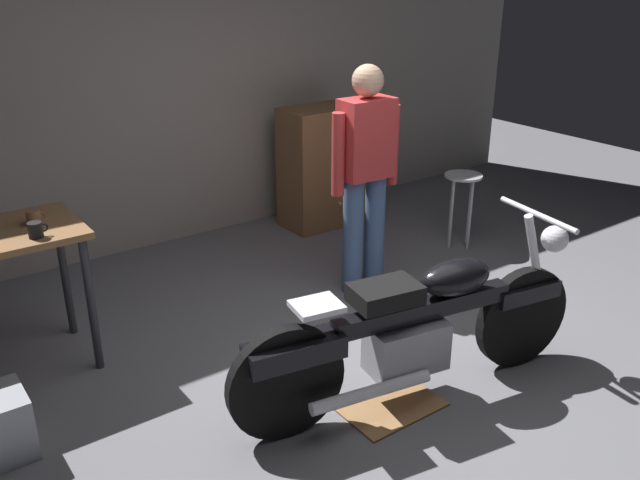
# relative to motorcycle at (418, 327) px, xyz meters

# --- Properties ---
(ground_plane) EXTENTS (12.00, 12.00, 0.00)m
(ground_plane) POSITION_rel_motorcycle_xyz_m (0.02, 0.23, -0.45)
(ground_plane) COLOR slate
(back_wall) EXTENTS (8.00, 0.12, 3.10)m
(back_wall) POSITION_rel_motorcycle_xyz_m (0.02, 3.03, 1.10)
(back_wall) COLOR gray
(back_wall) RESTS_ON ground_plane
(motorcycle) EXTENTS (2.17, 0.69, 1.00)m
(motorcycle) POSITION_rel_motorcycle_xyz_m (0.00, 0.00, 0.00)
(motorcycle) COLOR black
(motorcycle) RESTS_ON ground_plane
(person_standing) EXTENTS (0.57, 0.23, 1.67)m
(person_standing) POSITION_rel_motorcycle_xyz_m (0.63, 1.24, 0.48)
(person_standing) COLOR #45608B
(person_standing) RESTS_ON ground_plane
(shop_stool) EXTENTS (0.32, 0.32, 0.64)m
(shop_stool) POSITION_rel_motorcycle_xyz_m (1.84, 1.40, 0.05)
(shop_stool) COLOR #B2B2B7
(shop_stool) RESTS_ON ground_plane
(wooden_dresser) EXTENTS (0.80, 0.47, 1.10)m
(wooden_dresser) POSITION_rel_motorcycle_xyz_m (1.22, 2.53, 0.10)
(wooden_dresser) COLOR brown
(wooden_dresser) RESTS_ON ground_plane
(drip_tray) EXTENTS (0.56, 0.40, 0.01)m
(drip_tray) POSITION_rel_motorcycle_xyz_m (-0.18, 0.01, -0.44)
(drip_tray) COLOR olive
(drip_tray) RESTS_ON ground_plane
(mug_brown_stoneware) EXTENTS (0.11, 0.08, 0.09)m
(mug_brown_stoneware) POSITION_rel_motorcycle_xyz_m (-1.54, 1.60, 0.49)
(mug_brown_stoneware) COLOR brown
(mug_brown_stoneware) RESTS_ON workbench
(mug_black_matte) EXTENTS (0.11, 0.08, 0.09)m
(mug_black_matte) POSITION_rel_motorcycle_xyz_m (-1.59, 1.39, 0.49)
(mug_black_matte) COLOR black
(mug_black_matte) RESTS_ON workbench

